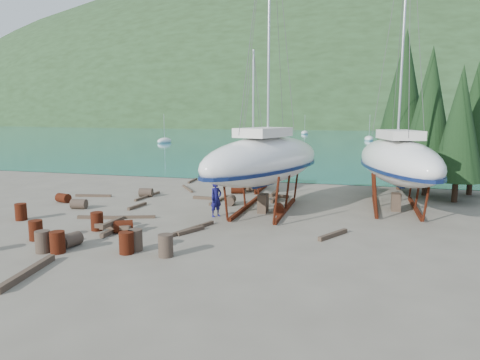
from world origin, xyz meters
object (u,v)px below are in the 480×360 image
(large_sailboat_near, at_px, (265,160))
(worker, at_px, (216,199))
(small_sailboat_shore, at_px, (252,168))
(large_sailboat_far, at_px, (397,161))

(large_sailboat_near, xyz_separation_m, worker, (-2.23, -2.20, -1.96))
(large_sailboat_near, height_order, worker, large_sailboat_near)
(small_sailboat_shore, height_order, worker, small_sailboat_shore)
(small_sailboat_shore, bearing_deg, large_sailboat_near, -74.00)
(large_sailboat_far, height_order, small_sailboat_shore, large_sailboat_far)
(large_sailboat_far, bearing_deg, small_sailboat_shore, 144.79)
(large_sailboat_near, relative_size, worker, 9.32)
(large_sailboat_near, height_order, small_sailboat_shore, large_sailboat_near)
(large_sailboat_near, xyz_separation_m, large_sailboat_far, (7.26, 2.54, -0.10))
(small_sailboat_shore, bearing_deg, worker, -93.31)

